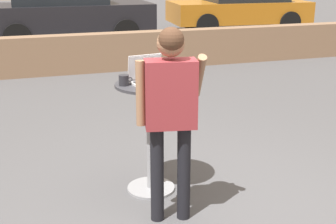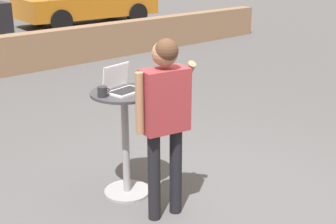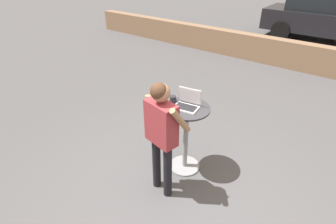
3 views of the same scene
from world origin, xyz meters
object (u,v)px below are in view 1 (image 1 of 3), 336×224
object	(u,v)px
cafe_table	(150,126)
parked_car_further_down	(240,5)
laptop	(148,77)
parked_car_near_street	(66,10)
coffee_mug	(124,80)
standing_person	(171,103)

from	to	relation	value
cafe_table	parked_car_further_down	distance (m)	10.98
laptop	cafe_table	bearing A→B (deg)	-65.49
cafe_table	laptop	distance (m)	0.46
laptop	parked_car_near_street	world-z (taller)	parked_car_near_street
laptop	parked_car_near_street	distance (m)	8.74
parked_car_further_down	coffee_mug	bearing A→B (deg)	-121.48
coffee_mug	parked_car_near_street	bearing A→B (deg)	87.28
coffee_mug	parked_car_further_down	xyz separation A→B (m)	(5.80, 9.46, -0.30)
coffee_mug	parked_car_further_down	size ratio (longest dim) A/B	0.03
coffee_mug	parked_car_further_down	world-z (taller)	parked_car_further_down
laptop	parked_car_further_down	distance (m)	10.97
cafe_table	parked_car_further_down	size ratio (longest dim) A/B	0.24
laptop	parked_car_near_street	size ratio (longest dim) A/B	0.08
coffee_mug	standing_person	size ratio (longest dim) A/B	0.08
coffee_mug	parked_car_near_street	size ratio (longest dim) A/B	0.03
standing_person	parked_car_further_down	bearing A→B (deg)	61.01
cafe_table	parked_car_near_street	bearing A→B (deg)	88.79
laptop	coffee_mug	world-z (taller)	laptop
laptop	coffee_mug	distance (m)	0.22
cafe_table	parked_car_further_down	world-z (taller)	parked_car_further_down
standing_person	parked_car_further_down	size ratio (longest dim) A/B	0.37
standing_person	coffee_mug	bearing A→B (deg)	113.50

